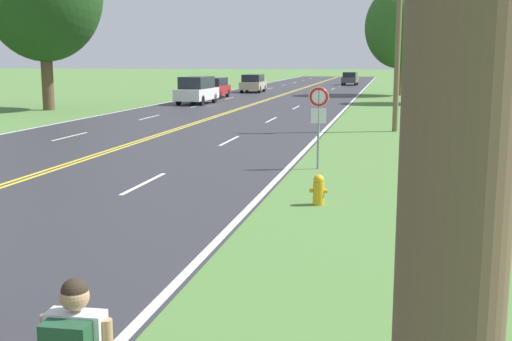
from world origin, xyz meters
The scene contains 9 objects.
fire_hydrant centered at (8.15, 15.04, 0.35)m, with size 0.41×0.25×0.68m.
traffic_sign centered at (7.59, 19.74, 1.82)m, with size 0.60×0.10×2.42m.
utility_pole_midground centered at (9.84, 30.37, 4.12)m, with size 1.80×0.24×7.93m.
tree_behind_sign centered at (10.23, 59.73, 5.94)m, with size 6.29×6.29×9.58m.
tree_mid_treeline centered at (13.05, 49.69, 5.01)m, with size 4.36×4.36×7.54m.
car_white_suv_mid_near centered at (-4.04, 45.40, 1.02)m, with size 2.08×4.69×1.96m.
car_red_van_mid_far centered at (-4.81, 52.92, 0.88)m, with size 1.81×4.42×1.66m.
car_champagne_suv_receding centered at (-3.54, 62.16, 0.91)m, with size 2.03×4.35×1.72m.
car_dark_grey_suv_distant centered at (4.53, 81.46, 0.86)m, with size 1.92×3.99×1.59m.
Camera 1 is at (9.68, 1.09, 3.21)m, focal length 45.00 mm.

